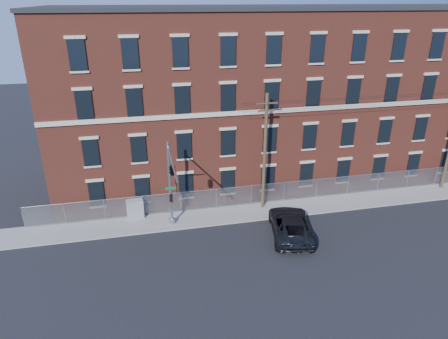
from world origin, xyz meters
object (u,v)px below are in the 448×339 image
object	(u,v)px
traffic_signal_mast	(172,175)
utility_cabinet	(135,209)
pickup_truck	(291,225)
utility_pole_near	(265,151)

from	to	relation	value
traffic_signal_mast	utility_cabinet	bearing A→B (deg)	126.91
pickup_truck	utility_pole_near	bearing A→B (deg)	-68.01
traffic_signal_mast	pickup_truck	xyz separation A→B (m)	(8.79, -1.15, -4.52)
pickup_truck	utility_cabinet	xyz separation A→B (m)	(-11.66, 4.97, 0.07)
traffic_signal_mast	utility_cabinet	world-z (taller)	traffic_signal_mast
traffic_signal_mast	utility_pole_near	world-z (taller)	utility_pole_near
utility_cabinet	traffic_signal_mast	bearing A→B (deg)	-61.23
utility_cabinet	pickup_truck	bearing A→B (deg)	-31.23
pickup_truck	utility_cabinet	distance (m)	12.68
utility_pole_near	pickup_truck	xyz separation A→B (m)	(0.79, -4.57, -4.47)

